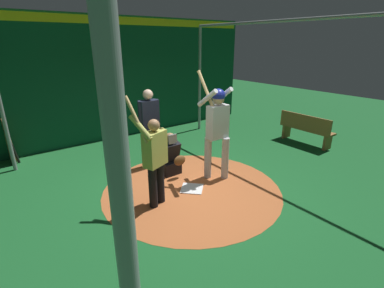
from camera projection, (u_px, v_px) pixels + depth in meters
The scene contains 11 objects.
ground_plane at pixel (192, 189), 5.60m from camera, with size 25.88×25.88×0.00m, color #195B28.
dirt_circle at pixel (192, 189), 5.59m from camera, with size 3.47×3.47×0.01m, color #B76033.
home_plate at pixel (192, 188), 5.59m from camera, with size 0.42×0.42×0.01m, color white.
batter at pixel (217, 125), 5.68m from camera, with size 0.68×0.49×2.22m.
catcher at pixel (170, 158), 6.13m from camera, with size 0.58×0.40×0.95m.
umpire at pixel (149, 124), 6.31m from camera, with size 0.22×0.49×1.78m.
visitor at pixel (155, 157), 4.78m from camera, with size 0.53×0.60×1.96m.
back_wall at pixel (107, 80), 8.01m from camera, with size 0.22×9.88×3.43m.
cage_frame at pixel (192, 71), 4.82m from camera, with size 6.34×5.42×3.22m.
bat_rack at pixel (8, 142), 6.75m from camera, with size 0.70×0.20×1.05m.
bench at pixel (306, 129), 7.94m from camera, with size 1.53×0.36×0.85m.
Camera 1 is at (3.95, -2.99, 2.76)m, focal length 26.42 mm.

